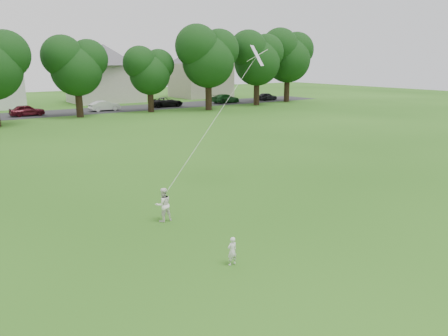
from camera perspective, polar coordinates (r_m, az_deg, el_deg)
ground at (r=13.00m, az=-2.33°, el=-12.90°), size 160.00×160.00×0.00m
toddler at (r=12.98m, az=1.07°, el=-10.79°), size 0.33×0.22×0.87m
older_boy at (r=16.41m, az=-7.94°, el=-4.77°), size 0.64×0.51×1.29m
kite at (r=18.12m, az=-1.19°, el=6.40°), size 3.58×1.57×8.18m
tree_row at (r=48.10m, az=-18.89°, el=13.54°), size 79.62×9.48×10.55m
parked_cars at (r=52.01m, az=-23.91°, el=6.94°), size 70.14×2.14×1.29m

